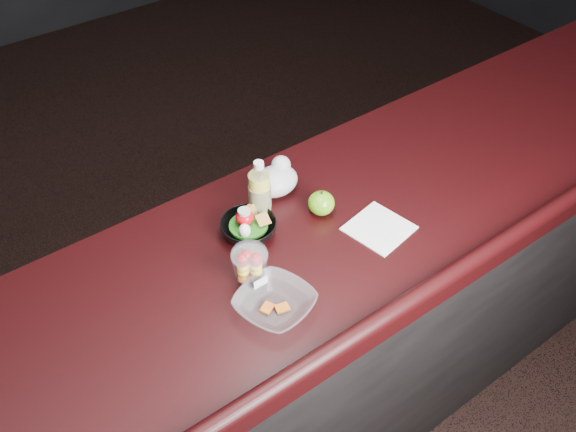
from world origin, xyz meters
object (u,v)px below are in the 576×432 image
object	(u,v)px
green_apple	(321,203)
fruit_cup	(250,265)
lemonade_bottle	(260,194)
takeout_bowl	(275,304)
snack_bowl	(248,227)

from	to	relation	value
green_apple	fruit_cup	bearing A→B (deg)	-161.44
lemonade_bottle	green_apple	size ratio (longest dim) A/B	2.43
lemonade_bottle	takeout_bowl	world-z (taller)	lemonade_bottle
green_apple	takeout_bowl	xyz separation A→B (m)	(-0.32, -0.21, -0.01)
fruit_cup	snack_bowl	xyz separation A→B (m)	(0.10, 0.15, -0.04)
snack_bowl	takeout_bowl	world-z (taller)	snack_bowl
green_apple	takeout_bowl	bearing A→B (deg)	-146.07
fruit_cup	snack_bowl	world-z (taller)	fruit_cup
snack_bowl	fruit_cup	bearing A→B (deg)	-121.84
green_apple	snack_bowl	size ratio (longest dim) A/B	0.44
fruit_cup	takeout_bowl	xyz separation A→B (m)	(-0.00, -0.11, -0.05)
lemonade_bottle	green_apple	distance (m)	0.18
lemonade_bottle	snack_bowl	size ratio (longest dim) A/B	1.06
lemonade_bottle	snack_bowl	xyz separation A→B (m)	(-0.07, -0.04, -0.05)
green_apple	snack_bowl	world-z (taller)	snack_bowl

